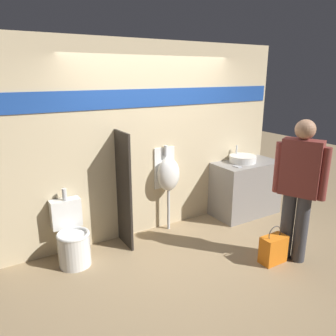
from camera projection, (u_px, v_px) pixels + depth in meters
name	position (u px, v px, depth m)	size (l,w,h in m)	color
ground_plane	(174.00, 244.00, 4.52)	(16.00, 16.00, 0.00)	#997F5B
display_wall	(152.00, 140.00, 4.64)	(4.31, 0.07, 2.70)	beige
sink_counter	(245.00, 188.00, 5.40)	(1.09, 0.59, 0.89)	gray
sink_basin	(243.00, 159.00, 5.29)	(0.43, 0.43, 0.25)	white
cell_phone	(237.00, 167.00, 5.01)	(0.07, 0.14, 0.01)	#B7B7BC
divider_near_counter	(124.00, 190.00, 4.31)	(0.03, 0.44, 1.57)	#28231E
urinal_near_counter	(168.00, 174.00, 4.74)	(0.35, 0.25, 1.27)	silver
toilet	(72.00, 239.00, 4.01)	(0.40, 0.56, 0.91)	white
person_in_vest	(299.00, 186.00, 3.91)	(0.37, 0.57, 1.77)	#3D3D42
shopping_bag	(273.00, 249.00, 4.04)	(0.33, 0.18, 0.49)	orange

